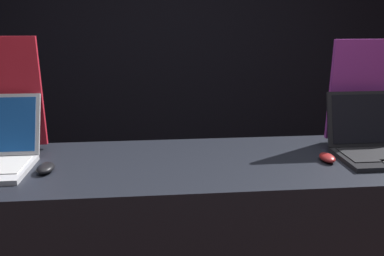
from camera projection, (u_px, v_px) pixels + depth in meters
The scene contains 6 objects.
wall_back at pixel (171, 37), 3.28m from camera, with size 8.00×0.05×2.80m.
mouse_front at pixel (45, 168), 1.50m from camera, with size 0.07×0.10×0.03m.
promo_stand_front at pixel (4, 98), 1.69m from camera, with size 0.34×0.07×0.52m.
laptop_back at pixel (377, 142), 1.67m from camera, with size 0.39×0.34×0.27m.
mouse_back at pixel (327, 158), 1.61m from camera, with size 0.06×0.10×0.03m.
promo_stand_back at pixel (360, 94), 1.81m from camera, with size 0.31×0.07×0.50m.
Camera 1 is at (-0.13, -1.19, 1.55)m, focal length 35.00 mm.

